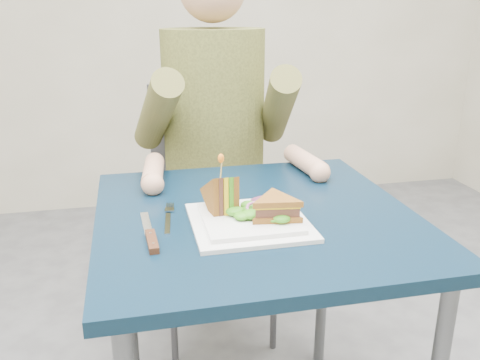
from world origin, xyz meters
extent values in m
cube|color=black|center=(0.00, 0.00, 0.71)|extent=(0.75, 0.75, 0.03)
cylinder|color=#595B5E|center=(-0.32, 0.32, 0.35)|extent=(0.04, 0.04, 0.70)
cylinder|color=#595B5E|center=(0.32, 0.32, 0.35)|extent=(0.04, 0.04, 0.70)
cube|color=#47474C|center=(0.00, 0.59, 0.45)|extent=(0.42, 0.40, 0.04)
cube|color=#47474C|center=(0.00, 0.77, 0.70)|extent=(0.42, 0.03, 0.46)
cylinder|color=#47474C|center=(-0.18, 0.42, 0.21)|extent=(0.02, 0.02, 0.43)
cylinder|color=#47474C|center=(0.18, 0.42, 0.21)|extent=(0.02, 0.02, 0.43)
cylinder|color=#47474C|center=(-0.18, 0.76, 0.21)|extent=(0.02, 0.02, 0.43)
cylinder|color=#47474C|center=(0.18, 0.76, 0.21)|extent=(0.02, 0.02, 0.43)
cylinder|color=#4A4D23|center=(0.00, 0.57, 0.87)|extent=(0.34, 0.34, 0.52)
cylinder|color=brown|center=(-0.20, 0.48, 0.89)|extent=(0.15, 0.39, 0.31)
cylinder|color=tan|center=(-0.23, 0.28, 0.76)|extent=(0.08, 0.20, 0.06)
sphere|color=tan|center=(-0.23, 0.18, 0.76)|extent=(0.06, 0.06, 0.06)
cylinder|color=brown|center=(0.20, 0.48, 0.89)|extent=(0.15, 0.39, 0.31)
cylinder|color=tan|center=(0.23, 0.28, 0.76)|extent=(0.08, 0.20, 0.06)
sphere|color=tan|center=(0.23, 0.18, 0.76)|extent=(0.06, 0.06, 0.06)
cube|color=white|center=(-0.03, -0.06, 0.73)|extent=(0.26, 0.26, 0.01)
cube|color=white|center=(-0.03, -0.06, 0.74)|extent=(0.21, 0.21, 0.01)
cube|color=silver|center=(-0.21, -0.02, 0.73)|extent=(0.02, 0.12, 0.00)
cube|color=silver|center=(-0.20, 0.05, 0.73)|extent=(0.02, 0.02, 0.00)
cube|color=silver|center=(-0.20, 0.08, 0.73)|extent=(0.01, 0.03, 0.00)
cube|color=silver|center=(-0.20, 0.08, 0.73)|extent=(0.01, 0.03, 0.00)
cube|color=silver|center=(-0.19, 0.08, 0.73)|extent=(0.01, 0.03, 0.00)
cube|color=silver|center=(-0.19, 0.08, 0.73)|extent=(0.01, 0.03, 0.00)
cube|color=silver|center=(-0.26, -0.01, 0.73)|extent=(0.02, 0.14, 0.00)
cube|color=black|center=(-0.25, -0.12, 0.74)|extent=(0.02, 0.10, 0.01)
cylinder|color=silver|center=(-0.25, -0.09, 0.74)|extent=(0.01, 0.01, 0.00)
cylinder|color=silver|center=(-0.25, -0.14, 0.74)|extent=(0.01, 0.01, 0.00)
cylinder|color=tan|center=(-0.09, -0.02, 0.85)|extent=(0.01, 0.01, 0.06)
ellipsoid|color=orange|center=(-0.09, -0.02, 0.88)|extent=(0.01, 0.01, 0.02)
torus|color=#9E4C7A|center=(-0.02, -0.06, 0.77)|extent=(0.04, 0.04, 0.02)
camera|label=1|loc=(-0.28, -1.09, 1.20)|focal=38.00mm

